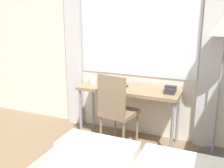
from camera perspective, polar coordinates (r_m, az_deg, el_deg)
wall_back_with_window at (r=3.64m, az=1.65°, el=10.15°), size 5.04×0.13×2.70m
desk at (r=3.41m, az=3.64°, el=-2.01°), size 1.32×0.46×0.74m
desk_chair at (r=3.26m, az=0.89°, el=-5.15°), size 0.47×0.47×0.97m
telephone at (r=3.25m, az=12.61°, el=-1.24°), size 0.14×0.17×0.09m
book at (r=3.44m, az=1.17°, el=-0.39°), size 0.27×0.22×0.02m
mug at (r=3.60m, az=-4.16°, el=0.83°), size 0.09×0.09×0.09m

